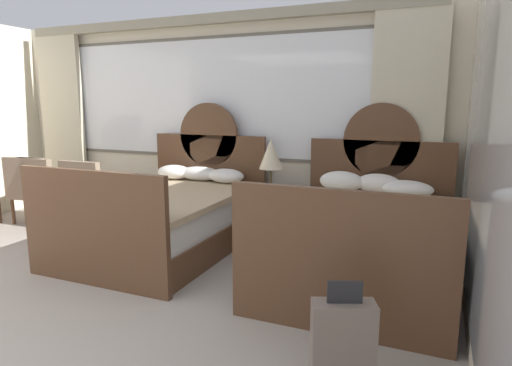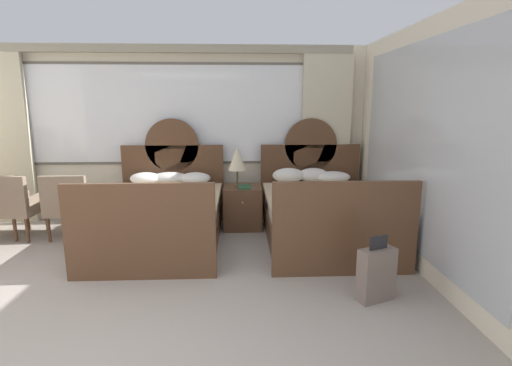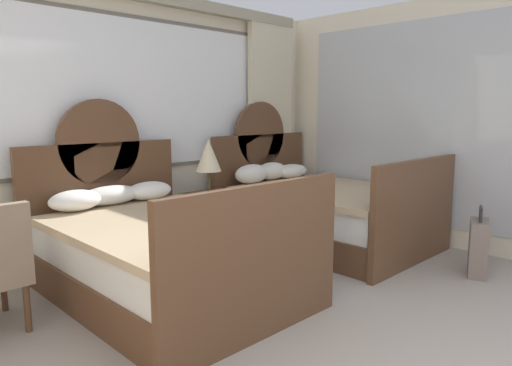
% 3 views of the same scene
% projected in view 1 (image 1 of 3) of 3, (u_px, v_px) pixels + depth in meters
% --- Properties ---
extents(wall_back_window, '(6.12, 0.22, 2.70)m').
position_uv_depth(wall_back_window, '(209.00, 116.00, 5.69)').
color(wall_back_window, beige).
rests_on(wall_back_window, ground_plane).
extents(wall_right_mirror, '(0.08, 4.66, 2.70)m').
position_uv_depth(wall_right_mirror, '(496.00, 148.00, 2.44)').
color(wall_right_mirror, beige).
rests_on(wall_right_mirror, ground_plane).
extents(bed_near_window, '(1.56, 2.17, 1.60)m').
position_uv_depth(bed_near_window, '(166.00, 216.00, 4.81)').
color(bed_near_window, brown).
rests_on(bed_near_window, ground_plane).
extents(bed_near_mirror, '(1.56, 2.17, 1.60)m').
position_uv_depth(bed_near_mirror, '(363.00, 239.00, 3.99)').
color(bed_near_mirror, brown).
rests_on(bed_near_mirror, ground_plane).
extents(nightstand_between_beds, '(0.56, 0.58, 0.63)m').
position_uv_depth(nightstand_between_beds, '(276.00, 217.00, 4.96)').
color(nightstand_between_beds, brown).
rests_on(nightstand_between_beds, ground_plane).
extents(table_lamp_on_nightstand, '(0.27, 0.27, 0.58)m').
position_uv_depth(table_lamp_on_nightstand, '(271.00, 154.00, 4.87)').
color(table_lamp_on_nightstand, brown).
rests_on(table_lamp_on_nightstand, nightstand_between_beds).
extents(book_on_nightstand, '(0.18, 0.26, 0.03)m').
position_uv_depth(book_on_nightstand, '(275.00, 191.00, 4.79)').
color(book_on_nightstand, '#285133').
rests_on(book_on_nightstand, nightstand_between_beds).
extents(armchair_by_window_left, '(0.59, 0.59, 0.90)m').
position_uv_depth(armchair_by_window_left, '(91.00, 192.00, 5.48)').
color(armchair_by_window_left, '#84705B').
rests_on(armchair_by_window_left, ground_plane).
extents(armchair_by_window_centre, '(0.61, 0.61, 0.90)m').
position_uv_depth(armchair_by_window_centre, '(47.00, 188.00, 5.77)').
color(armchair_by_window_centre, '#84705B').
rests_on(armchair_by_window_centre, ground_plane).
extents(armchair_by_window_right, '(0.67, 0.67, 0.90)m').
position_uv_depth(armchair_by_window_right, '(35.00, 186.00, 5.85)').
color(armchair_by_window_right, '#84705B').
rests_on(armchair_by_window_right, ground_plane).
extents(suitcase_on_floor, '(0.39, 0.28, 0.64)m').
position_uv_depth(suitcase_on_floor, '(343.00, 344.00, 2.45)').
color(suitcase_on_floor, '#75665B').
rests_on(suitcase_on_floor, ground_plane).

